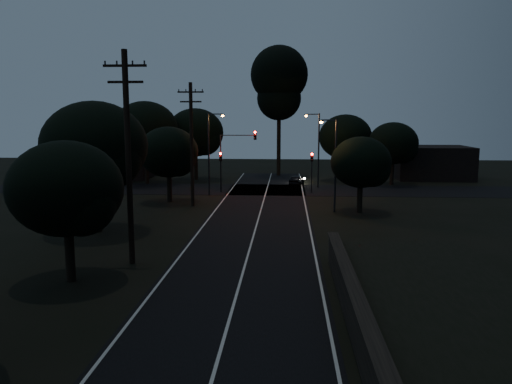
{
  "coord_description": "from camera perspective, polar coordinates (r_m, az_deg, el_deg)",
  "views": [
    {
      "loc": [
        2.16,
        -10.07,
        7.71
      ],
      "look_at": [
        0.0,
        24.0,
        2.5
      ],
      "focal_mm": 35.0,
      "sensor_mm": 36.0,
      "label": 1
    }
  ],
  "objects": [
    {
      "name": "tree_far_e",
      "position": [
        58.3,
        15.6,
        5.26
      ],
      "size": [
        5.55,
        5.55,
        7.04
      ],
      "color": "black",
      "rests_on": "ground"
    },
    {
      "name": "streetlight_c",
      "position": [
        40.38,
        8.85,
        3.8
      ],
      "size": [
        1.46,
        0.26,
        7.5
      ],
      "color": "black",
      "rests_on": "ground"
    },
    {
      "name": "signal_mast",
      "position": [
        50.43,
        -2.16,
        4.84
      ],
      "size": [
        3.7,
        0.35,
        6.25
      ],
      "color": "black",
      "rests_on": "ground"
    },
    {
      "name": "tree_far_w",
      "position": [
        58.16,
        -12.33,
        6.9
      ],
      "size": [
        7.37,
        7.37,
        9.4
      ],
      "color": "black",
      "rests_on": "ground"
    },
    {
      "name": "building_left",
      "position": [
        66.14,
        -16.0,
        3.56
      ],
      "size": [
        10.0,
        8.0,
        4.4
      ],
      "primitive_type": "cube",
      "color": "black",
      "rests_on": "ground"
    },
    {
      "name": "utility_pole_mid",
      "position": [
        26.44,
        -14.4,
        4.13
      ],
      "size": [
        2.2,
        0.3,
        11.0
      ],
      "color": "black",
      "rests_on": "ground"
    },
    {
      "name": "signal_left",
      "position": [
        50.75,
        -4.05,
        3.14
      ],
      "size": [
        0.28,
        0.35,
        4.1
      ],
      "color": "black",
      "rests_on": "ground"
    },
    {
      "name": "building_right",
      "position": [
        65.79,
        19.38,
        3.21
      ],
      "size": [
        9.0,
        7.0,
        4.0
      ],
      "primitive_type": "cube",
      "color": "black",
      "rests_on": "ground"
    },
    {
      "name": "road_surface",
      "position": [
        41.96,
        0.62,
        -1.9
      ],
      "size": [
        60.0,
        70.0,
        0.03
      ],
      "color": "black",
      "rests_on": "ground"
    },
    {
      "name": "tree_left_d",
      "position": [
        45.31,
        -9.77,
        4.36
      ],
      "size": [
        5.35,
        5.35,
        6.79
      ],
      "color": "black",
      "rests_on": "ground"
    },
    {
      "name": "streetlight_a",
      "position": [
        48.74,
        -5.21,
        5.02
      ],
      "size": [
        1.66,
        0.26,
        8.0
      ],
      "color": "black",
      "rests_on": "ground"
    },
    {
      "name": "tree_left_b",
      "position": [
        24.36,
        -20.58,
        0.07
      ],
      "size": [
        5.22,
        5.22,
        6.63
      ],
      "color": "black",
      "rests_on": "ground"
    },
    {
      "name": "signal_right",
      "position": [
        50.35,
        6.4,
        3.07
      ],
      "size": [
        0.28,
        0.35,
        4.1
      ],
      "color": "black",
      "rests_on": "ground"
    },
    {
      "name": "utility_pole_far",
      "position": [
        42.91,
        -7.38,
        5.63
      ],
      "size": [
        2.2,
        0.3,
        10.5
      ],
      "color": "black",
      "rests_on": "ground"
    },
    {
      "name": "retaining_wall",
      "position": [
        15.88,
        25.15,
        -18.72
      ],
      "size": [
        6.93,
        26.0,
        1.6
      ],
      "color": "black",
      "rests_on": "ground"
    },
    {
      "name": "car",
      "position": [
        56.54,
        4.65,
        1.38
      ],
      "size": [
        2.01,
        3.46,
        1.11
      ],
      "primitive_type": "imported",
      "rotation": [
        0.0,
        0.0,
        2.91
      ],
      "color": "black",
      "rests_on": "ground"
    },
    {
      "name": "tree_left_c",
      "position": [
        34.32,
        -17.65,
        4.8
      ],
      "size": [
        6.89,
        6.89,
        8.71
      ],
      "color": "black",
      "rests_on": "ground"
    },
    {
      "name": "tree_right_a",
      "position": [
        40.6,
        12.14,
        3.19
      ],
      "size": [
        4.81,
        4.81,
        6.11
      ],
      "color": "black",
      "rests_on": "ground"
    },
    {
      "name": "tree_far_ne",
      "position": [
        60.41,
        10.39,
        6.08
      ],
      "size": [
        6.26,
        6.26,
        7.92
      ],
      "color": "black",
      "rests_on": "ground"
    },
    {
      "name": "tall_pine",
      "position": [
        65.22,
        2.66,
        12.42
      ],
      "size": [
        7.31,
        7.31,
        16.61
      ],
      "color": "black",
      "rests_on": "ground"
    },
    {
      "name": "tree_far_nw",
      "position": [
        60.95,
        -6.74,
        6.64
      ],
      "size": [
        6.83,
        6.83,
        8.65
      ],
      "color": "black",
      "rests_on": "ground"
    },
    {
      "name": "streetlight_b",
      "position": [
        54.25,
        6.98,
        5.36
      ],
      "size": [
        1.66,
        0.26,
        8.0
      ],
      "color": "black",
      "rests_on": "ground"
    }
  ]
}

